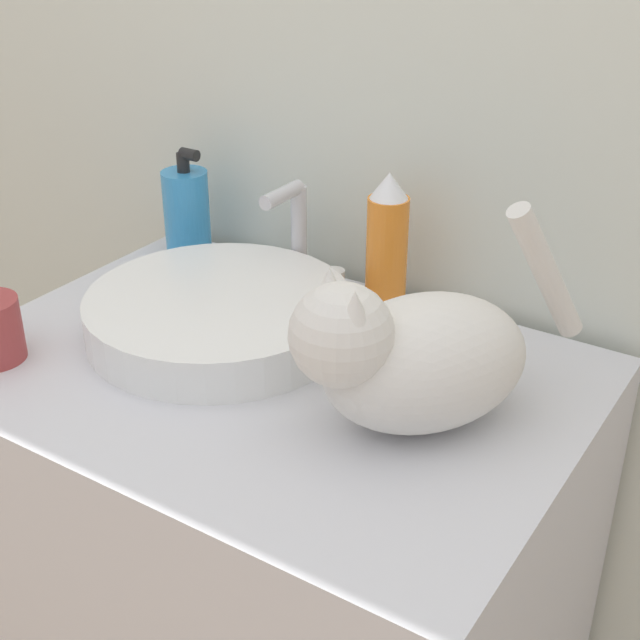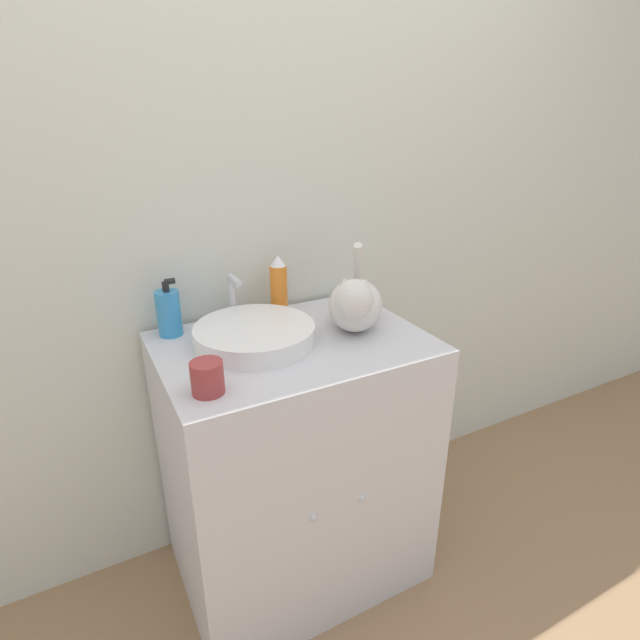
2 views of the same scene
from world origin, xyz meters
name	(u,v)px [view 2 (image 2 of 2)]	position (x,y,z in m)	size (l,w,h in m)	color
ground_plane	(336,626)	(0.00, 0.00, 0.00)	(8.00, 8.00, 0.00)	#997551
wall_back	(249,208)	(0.00, 0.61, 1.25)	(6.00, 0.05, 2.50)	silver
vanity_cabinet	(296,463)	(0.00, 0.28, 0.45)	(0.80, 0.58, 0.90)	silver
sink_basin	(255,335)	(-0.11, 0.32, 0.93)	(0.36, 0.36, 0.06)	white
faucet	(233,302)	(-0.11, 0.51, 0.97)	(0.16, 0.10, 0.16)	silver
cat	(355,303)	(0.21, 0.27, 0.99)	(0.28, 0.35, 0.25)	silver
soap_bottle	(169,313)	(-0.31, 0.51, 0.98)	(0.07, 0.07, 0.18)	#338CCC
spray_bottle	(279,286)	(0.05, 0.50, 1.00)	(0.06, 0.06, 0.21)	orange
cup	(207,378)	(-0.31, 0.11, 0.95)	(0.08, 0.08, 0.08)	#9E3838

